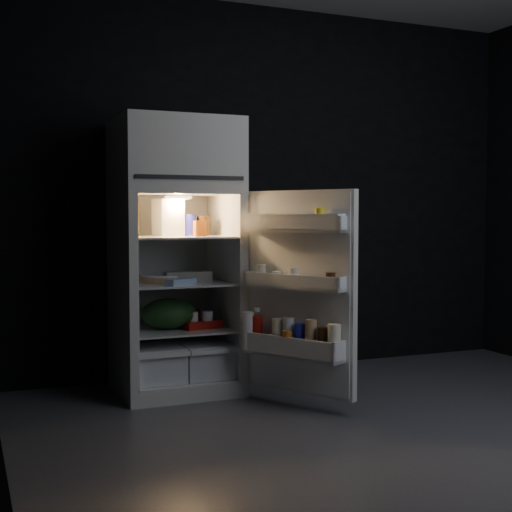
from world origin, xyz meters
name	(u,v)px	position (x,y,z in m)	size (l,w,h in m)	color
floor	(399,430)	(0.00, 0.00, 0.00)	(4.00, 3.40, 0.00)	#515156
wall_back	(273,190)	(0.00, 1.70, 1.35)	(4.00, 0.00, 2.70)	black
wall_left	(2,171)	(-2.00, 0.00, 1.35)	(0.00, 3.40, 2.70)	black
refrigerator	(174,246)	(-0.87, 1.32, 0.96)	(0.76, 0.71, 1.78)	silver
fridge_door	(297,296)	(-0.31, 0.62, 0.68)	(0.52, 0.72, 1.22)	silver
milk_jug	(168,217)	(-0.91, 1.32, 1.15)	(0.16, 0.16, 0.24)	white
mayo_jar	(188,225)	(-0.78, 1.31, 1.10)	(0.10, 0.10, 0.14)	#1F22AC
jam_jar	(204,226)	(-0.67, 1.32, 1.09)	(0.09, 0.09, 0.13)	black
amber_bottle	(133,219)	(-1.14, 1.34, 1.14)	(0.08, 0.08, 0.22)	#AD7B1B
small_carton	(200,229)	(-0.76, 1.14, 1.08)	(0.07, 0.05, 0.10)	#BF5E16
egg_carton	(188,277)	(-0.81, 1.22, 0.76)	(0.30, 0.11, 0.07)	gray
pie	(164,279)	(-0.95, 1.31, 0.75)	(0.31, 0.31, 0.04)	tan
flat_package	(180,282)	(-0.91, 1.06, 0.75)	(0.19, 0.09, 0.04)	#83A2CA
wrapped_pkg	(201,276)	(-0.67, 1.38, 0.75)	(0.12, 0.10, 0.05)	#FAF3CD
produce_bag	(169,314)	(-0.93, 1.25, 0.52)	(0.36, 0.31, 0.20)	#193815
yogurt_tray	(202,324)	(-0.73, 1.18, 0.45)	(0.24, 0.13, 0.05)	#A0150D
small_can_red	(195,316)	(-0.70, 1.43, 0.47)	(0.07, 0.07, 0.09)	#A0150D
small_can_silver	(200,315)	(-0.65, 1.46, 0.47)	(0.07, 0.07, 0.09)	silver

